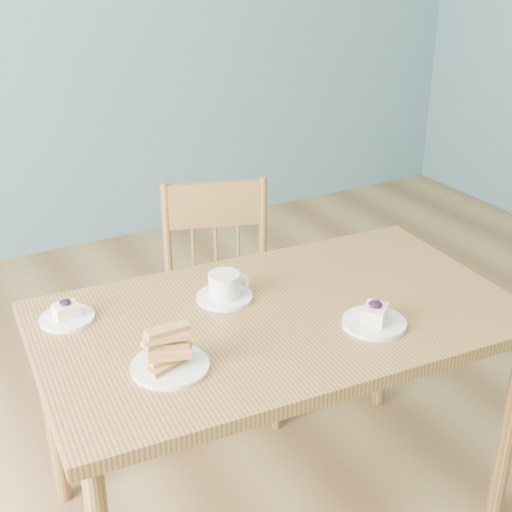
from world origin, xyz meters
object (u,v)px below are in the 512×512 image
Objects in this scene: dining_table at (278,335)px; cheesecake_plate_near at (374,319)px; cheesecake_plate_far at (67,315)px; biscotti_plate at (169,354)px; dining_chair at (221,301)px; coffee_cup at (225,288)px.

dining_table is 0.27m from cheesecake_plate_near.
biscotti_plate is at bearing -65.95° from cheesecake_plate_far.
cheesecake_plate_near is 0.82m from cheesecake_plate_far.
cheesecake_plate_far is (-0.62, -0.33, 0.28)m from dining_chair.
dining_table is at bearing -81.65° from dining_chair.
coffee_cup is (-0.19, -0.43, 0.30)m from dining_chair.
biscotti_plate is (-0.27, -0.24, 0.01)m from coffee_cup.
cheesecake_plate_far is 0.77× the size of biscotti_plate.
cheesecake_plate_far is 0.38m from biscotti_plate.
dining_table is 0.57m from cheesecake_plate_far.
coffee_cup reaches higher than cheesecake_plate_near.
biscotti_plate is at bearing -120.89° from coffee_cup.
dining_chair reaches higher than biscotti_plate.
cheesecake_plate_far is at bearing 158.67° from dining_table.
cheesecake_plate_far is (-0.70, 0.42, -0.00)m from cheesecake_plate_near.
coffee_cup is at bearing 131.10° from cheesecake_plate_near.
dining_chair is 0.87m from biscotti_plate.
cheesecake_plate_far is at bearing -133.54° from dining_chair.
dining_chair is 0.80m from cheesecake_plate_near.
dining_chair is 4.96× the size of cheesecake_plate_near.
dining_table is 9.31× the size of cheesecake_plate_far.
cheesecake_plate_near reaches higher than cheesecake_plate_far.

